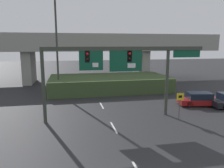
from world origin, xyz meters
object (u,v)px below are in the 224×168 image
highway_light_pole_near (56,30)px  parked_sedan_near_right (200,99)px  speed_limit_sign (180,102)px  signal_gantry (120,62)px

highway_light_pole_near → parked_sedan_near_right: (14.81, -8.24, -7.48)m
parked_sedan_near_right → highway_light_pole_near: bearing=161.5°
highway_light_pole_near → speed_limit_sign: bearing=-49.0°
signal_gantry → highway_light_pole_near: bearing=118.1°
parked_sedan_near_right → signal_gantry: bearing=-156.1°
signal_gantry → parked_sedan_near_right: (9.24, 2.18, -4.28)m
highway_light_pole_near → parked_sedan_near_right: size_ratio=3.23×
highway_light_pole_near → parked_sedan_near_right: highway_light_pole_near is taller
signal_gantry → highway_light_pole_near: highway_light_pole_near is taller
signal_gantry → parked_sedan_near_right: 10.41m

